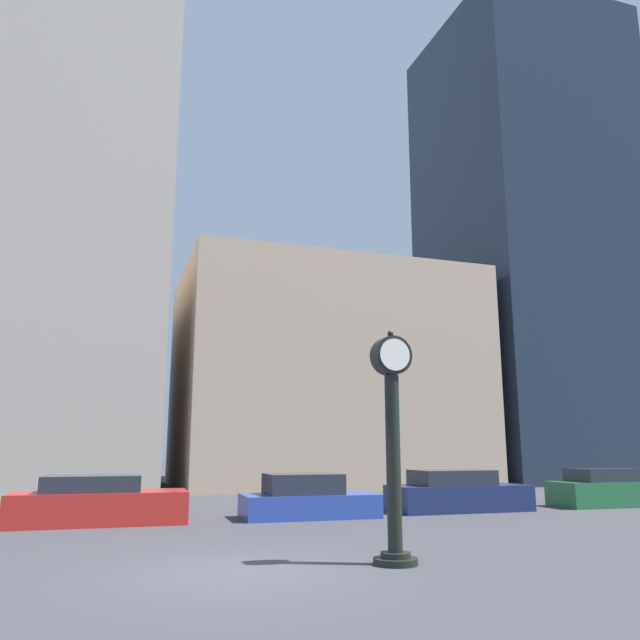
{
  "coord_description": "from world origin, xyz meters",
  "views": [
    {
      "loc": [
        -2.3,
        -11.25,
        2.1
      ],
      "look_at": [
        5.11,
        10.8,
        6.87
      ],
      "focal_mm": 35.0,
      "sensor_mm": 36.0,
      "label": 1
    }
  ],
  "objects_px": {
    "street_clock": "(393,439)",
    "car_red": "(98,503)",
    "car_blue": "(307,499)",
    "car_navy": "(457,493)",
    "car_green": "(609,490)"
  },
  "relations": [
    {
      "from": "street_clock",
      "to": "car_blue",
      "type": "height_order",
      "value": "street_clock"
    },
    {
      "from": "car_red",
      "to": "car_navy",
      "type": "xyz_separation_m",
      "value": [
        11.52,
        0.03,
        0.0
      ]
    },
    {
      "from": "car_green",
      "to": "car_navy",
      "type": "bearing_deg",
      "value": -179.35
    },
    {
      "from": "street_clock",
      "to": "car_green",
      "type": "xyz_separation_m",
      "value": [
        12.49,
        8.07,
        -1.68
      ]
    },
    {
      "from": "car_blue",
      "to": "car_green",
      "type": "distance_m",
      "value": 11.69
    },
    {
      "from": "street_clock",
      "to": "car_red",
      "type": "height_order",
      "value": "street_clock"
    },
    {
      "from": "car_blue",
      "to": "car_navy",
      "type": "distance_m",
      "value": 5.45
    },
    {
      "from": "car_navy",
      "to": "car_green",
      "type": "height_order",
      "value": "car_navy"
    },
    {
      "from": "car_navy",
      "to": "car_green",
      "type": "relative_size",
      "value": 1.07
    },
    {
      "from": "car_blue",
      "to": "car_green",
      "type": "relative_size",
      "value": 0.94
    },
    {
      "from": "street_clock",
      "to": "car_red",
      "type": "distance_m",
      "value": 9.94
    },
    {
      "from": "car_red",
      "to": "car_blue",
      "type": "xyz_separation_m",
      "value": [
        6.08,
        -0.3,
        -0.03
      ]
    },
    {
      "from": "car_green",
      "to": "street_clock",
      "type": "bearing_deg",
      "value": -144.63
    },
    {
      "from": "car_red",
      "to": "car_green",
      "type": "xyz_separation_m",
      "value": [
        17.77,
        -0.17,
        0.0
      ]
    },
    {
      "from": "car_red",
      "to": "car_green",
      "type": "relative_size",
      "value": 1.09
    }
  ]
}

